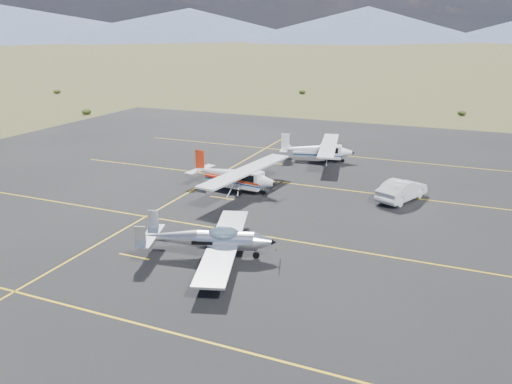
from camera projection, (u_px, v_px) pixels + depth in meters
The scene contains 6 objects.
ground at pixel (211, 242), 29.87m from camera, with size 1600.00×1600.00×0.00m, color #383D1C.
apron at pixel (256, 205), 36.00m from camera, with size 72.00×72.00×0.02m, color black.
aircraft_low_wing at pixel (210, 240), 27.54m from camera, with size 7.44×10.08×2.20m.
aircraft_cessna at pixel (235, 175), 39.09m from camera, with size 6.70×11.07×2.79m.
aircraft_plain at pixel (318, 150), 47.59m from camera, with size 6.41×10.24×2.59m.
sedan at pixel (402, 190), 36.84m from camera, with size 1.67×4.78×1.58m, color silver.
Camera 1 is at (13.12, -24.25, 12.16)m, focal length 35.00 mm.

